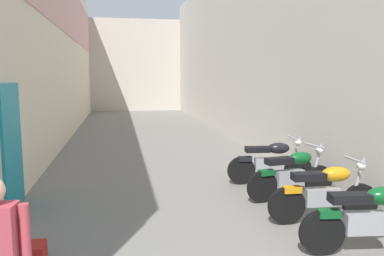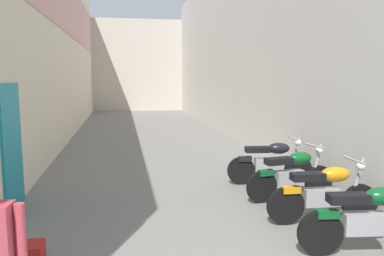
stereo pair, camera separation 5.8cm
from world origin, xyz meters
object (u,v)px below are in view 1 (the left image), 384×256
object	(u,v)px
motorcycle_fifth	(270,161)
plastic_crate	(26,256)
motorcycle_third	(325,192)
motorcycle_fourth	(292,173)
motorcycle_second	(370,217)

from	to	relation	value
motorcycle_fifth	plastic_crate	distance (m)	5.24
motorcycle_third	motorcycle_fifth	size ratio (longest dim) A/B	1.00
motorcycle_fifth	plastic_crate	bearing A→B (deg)	-146.18
motorcycle_fourth	plastic_crate	size ratio (longest dim) A/B	4.18
motorcycle_fifth	motorcycle_fourth	bearing A→B (deg)	-90.00
motorcycle_second	motorcycle_third	size ratio (longest dim) A/B	1.00
motorcycle_second	motorcycle_fourth	world-z (taller)	same
motorcycle_second	plastic_crate	xyz separation A→B (m)	(-4.34, 0.46, -0.36)
motorcycle_third	plastic_crate	bearing A→B (deg)	-171.37
motorcycle_second	motorcycle_fourth	size ratio (longest dim) A/B	1.00
motorcycle_second	motorcycle_third	xyz separation A→B (m)	(0.00, 1.12, 0.00)
motorcycle_third	motorcycle_fourth	xyz separation A→B (m)	(-0.00, 1.19, 0.00)
motorcycle_second	motorcycle_fourth	bearing A→B (deg)	90.00
motorcycle_third	motorcycle_fifth	distance (m)	2.25
plastic_crate	motorcycle_third	bearing A→B (deg)	8.63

